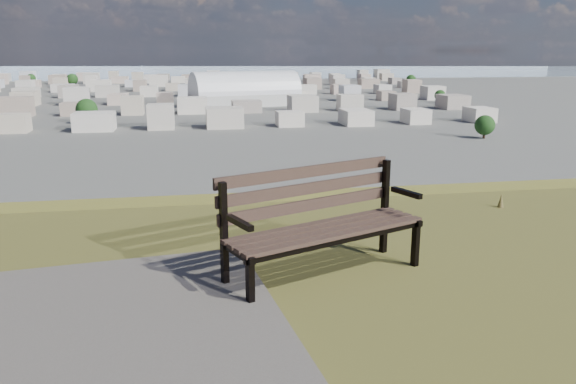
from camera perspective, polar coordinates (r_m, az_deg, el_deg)
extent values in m
cube|color=#3E2D23|center=(4.81, 5.30, -4.42)|extent=(1.75, 0.79, 0.04)
cube|color=#3E2D23|center=(4.91, 4.42, -4.04)|extent=(1.75, 0.79, 0.04)
cube|color=#3E2D23|center=(5.00, 3.57, -3.67)|extent=(1.75, 0.79, 0.04)
cube|color=#3E2D23|center=(5.10, 2.75, -3.31)|extent=(1.75, 0.79, 0.04)
cube|color=#3E2D23|center=(5.12, 2.24, -1.32)|extent=(1.73, 0.75, 0.10)
cube|color=#3E2D23|center=(5.10, 2.09, 0.37)|extent=(1.73, 0.75, 0.10)
cube|color=#3E2D23|center=(5.09, 1.94, 2.06)|extent=(1.73, 0.75, 0.10)
cube|color=black|center=(4.42, -3.86, -9.26)|extent=(0.07, 0.08, 0.45)
cube|color=black|center=(4.70, -6.52, -4.64)|extent=(0.07, 0.08, 0.95)
cube|color=black|center=(4.52, -5.16, -6.09)|extent=(0.25, 0.50, 0.05)
cube|color=black|center=(4.39, -4.93, -3.13)|extent=(0.19, 0.36, 0.05)
cube|color=black|center=(5.44, 12.83, -5.05)|extent=(0.07, 0.08, 0.45)
cube|color=black|center=(5.67, 9.80, -1.49)|extent=(0.07, 0.08, 0.95)
cube|color=black|center=(5.52, 11.43, -2.56)|extent=(0.25, 0.50, 0.05)
cube|color=black|center=(5.41, 11.94, -0.07)|extent=(0.19, 0.36, 0.05)
cube|color=black|center=(4.82, 5.36, -4.98)|extent=(1.73, 0.75, 0.04)
cube|color=black|center=(5.12, 2.67, -3.78)|extent=(1.73, 0.75, 0.04)
cone|color=brown|center=(7.80, 20.82, -0.83)|extent=(0.08, 0.08, 0.18)
cube|color=#B8B8B3|center=(288.03, -4.39, 9.34)|extent=(56.95, 34.22, 5.91)
cylinder|color=white|center=(287.80, -4.41, 9.92)|extent=(56.95, 34.22, 22.46)
cube|color=beige|center=(212.80, -25.94, 6.41)|extent=(11.00, 11.00, 7.00)
cube|color=#A1948A|center=(207.49, -19.53, 6.86)|extent=(11.00, 11.00, 7.00)
cube|color=#C5AD9D|center=(204.88, -12.86, 7.23)|extent=(11.00, 11.00, 7.00)
cube|color=silver|center=(205.06, -6.10, 7.51)|extent=(11.00, 11.00, 7.00)
cube|color=#BEAF9A|center=(208.03, 0.57, 7.68)|extent=(11.00, 11.00, 7.00)
cube|color=#A18C7C|center=(213.67, 6.97, 7.75)|extent=(11.00, 11.00, 7.00)
cube|color=beige|center=(221.77, 12.98, 7.73)|extent=(11.00, 11.00, 7.00)
cube|color=beige|center=(232.09, 18.50, 7.63)|extent=(11.00, 11.00, 7.00)
cube|color=#C5AD9D|center=(263.93, -25.58, 7.69)|extent=(11.00, 11.00, 7.00)
cube|color=silver|center=(258.56, -20.41, 8.08)|extent=(11.00, 11.00, 7.00)
cube|color=#BEAF9A|center=(255.34, -15.06, 8.41)|extent=(11.00, 11.00, 7.00)
cube|color=#A18C7C|center=(254.35, -9.62, 8.67)|extent=(11.00, 11.00, 7.00)
cube|color=beige|center=(255.63, -4.17, 8.86)|extent=(11.00, 11.00, 7.00)
cube|color=beige|center=(259.13, 1.18, 8.96)|extent=(11.00, 11.00, 7.00)
cube|color=beige|center=(264.77, 6.35, 8.99)|extent=(11.00, 11.00, 7.00)
cube|color=#A1948A|center=(272.41, 11.27, 8.95)|extent=(11.00, 11.00, 7.00)
cube|color=#C5AD9D|center=(281.90, 15.88, 8.85)|extent=(11.00, 11.00, 7.00)
cube|color=#A18C7C|center=(315.15, -25.33, 8.55)|extent=(11.00, 11.00, 7.00)
cube|color=beige|center=(309.74, -21.01, 8.89)|extent=(11.00, 11.00, 7.00)
cube|color=beige|center=(306.11, -16.55, 9.19)|extent=(11.00, 11.00, 7.00)
cube|color=beige|center=(304.35, -12.00, 9.44)|extent=(11.00, 11.00, 7.00)
cube|color=#A1948A|center=(304.47, -7.42, 9.62)|extent=(11.00, 11.00, 7.00)
cube|color=#C5AD9D|center=(306.48, -2.87, 9.75)|extent=(11.00, 11.00, 7.00)
cube|color=silver|center=(310.33, 1.60, 9.82)|extent=(11.00, 11.00, 7.00)
cube|color=#BEAF9A|center=(315.97, 5.93, 9.83)|extent=(11.00, 11.00, 7.00)
cube|color=#A18C7C|center=(323.29, 10.09, 9.78)|extent=(11.00, 11.00, 7.00)
cube|color=beige|center=(332.19, 14.04, 9.70)|extent=(11.00, 11.00, 7.00)
cube|color=#A1948A|center=(366.42, -25.15, 9.17)|extent=(11.00, 11.00, 7.00)
cube|color=#C5AD9D|center=(360.98, -21.43, 9.47)|extent=(11.00, 11.00, 7.00)
cube|color=silver|center=(357.08, -17.61, 9.74)|extent=(11.00, 11.00, 7.00)
cube|color=#BEAF9A|center=(354.75, -13.71, 9.97)|extent=(11.00, 11.00, 7.00)
cube|color=#A18C7C|center=(354.04, -9.78, 10.16)|extent=(11.00, 11.00, 7.00)
cube|color=beige|center=(354.96, -5.84, 10.30)|extent=(11.00, 11.00, 7.00)
cube|color=beige|center=(357.49, -1.94, 10.39)|extent=(11.00, 11.00, 7.00)
cube|color=beige|center=(361.60, 1.89, 10.43)|extent=(11.00, 11.00, 7.00)
cube|color=#A1948A|center=(367.23, 5.62, 10.43)|extent=(11.00, 11.00, 7.00)
cube|color=#C5AD9D|center=(374.32, 9.23, 10.39)|extent=(11.00, 11.00, 7.00)
cube|color=silver|center=(382.79, 12.68, 10.31)|extent=(11.00, 11.00, 7.00)
cube|color=beige|center=(417.74, -25.02, 9.64)|extent=(11.00, 11.00, 7.00)
cube|color=beige|center=(412.27, -21.76, 9.91)|extent=(11.00, 11.00, 7.00)
cube|color=beige|center=(408.15, -18.41, 10.16)|extent=(11.00, 11.00, 7.00)
cube|color=#A1948A|center=(405.41, -15.00, 10.37)|extent=(11.00, 11.00, 7.00)
cube|color=#C5AD9D|center=(404.08, -11.56, 10.55)|extent=(11.00, 11.00, 7.00)
cube|color=silver|center=(404.17, -8.10, 10.70)|extent=(11.00, 11.00, 7.00)
cube|color=#BEAF9A|center=(405.68, -4.65, 10.80)|extent=(11.00, 11.00, 7.00)
cube|color=#A18C7C|center=(408.60, -1.24, 10.87)|extent=(11.00, 11.00, 7.00)
cube|color=beige|center=(412.90, 2.12, 10.89)|extent=(11.00, 11.00, 7.00)
cube|color=beige|center=(418.53, 5.39, 10.89)|extent=(11.00, 11.00, 7.00)
cube|color=beige|center=(425.45, 8.57, 10.85)|extent=(11.00, 11.00, 7.00)
cube|color=#A1948A|center=(433.58, 11.64, 10.78)|extent=(11.00, 11.00, 7.00)
cube|color=#BEAF9A|center=(469.07, -24.91, 10.01)|extent=(11.00, 11.00, 7.00)
cube|color=#A18C7C|center=(463.59, -22.01, 10.25)|extent=(11.00, 11.00, 7.00)
cube|color=beige|center=(459.30, -19.03, 10.48)|extent=(11.00, 11.00, 7.00)
cube|color=beige|center=(456.24, -16.01, 10.68)|extent=(11.00, 11.00, 7.00)
cube|color=beige|center=(454.42, -12.95, 10.85)|extent=(11.00, 11.00, 7.00)
cube|color=#A1948A|center=(453.87, -9.87, 10.99)|extent=(11.00, 11.00, 7.00)
cube|color=#C5AD9D|center=(454.59, -6.79, 11.11)|extent=(11.00, 11.00, 7.00)
cube|color=silver|center=(456.56, -3.72, 11.19)|extent=(11.00, 11.00, 7.00)
cube|color=#BEAF9A|center=(459.79, -0.69, 11.24)|extent=(11.00, 11.00, 7.00)
cube|color=#A18C7C|center=(464.23, 2.29, 11.25)|extent=(11.00, 11.00, 7.00)
cube|color=beige|center=(469.86, 5.21, 11.24)|extent=(11.00, 11.00, 7.00)
cube|color=beige|center=(476.63, 8.05, 11.20)|extent=(11.00, 11.00, 7.00)
cube|color=beige|center=(484.50, 10.81, 11.14)|extent=(11.00, 11.00, 7.00)
cube|color=silver|center=(520.42, -24.83, 10.30)|extent=(11.00, 11.00, 7.00)
cube|color=#BEAF9A|center=(514.93, -22.21, 10.53)|extent=(11.00, 11.00, 7.00)
cube|color=#A18C7C|center=(510.51, -19.53, 10.73)|extent=(11.00, 11.00, 7.00)
cube|color=beige|center=(507.19, -16.82, 10.92)|extent=(11.00, 11.00, 7.00)
cube|color=beige|center=(504.99, -14.06, 11.09)|extent=(11.00, 11.00, 7.00)
cube|color=beige|center=(503.92, -11.29, 11.23)|extent=(11.00, 11.00, 7.00)
cube|color=#A1948A|center=(503.99, -8.51, 11.34)|extent=(11.00, 11.00, 7.00)
cube|color=#C5AD9D|center=(505.20, -5.74, 11.43)|extent=(11.00, 11.00, 7.00)
cube|color=silver|center=(507.55, -2.98, 11.49)|extent=(11.00, 11.00, 7.00)
cube|color=#BEAF9A|center=(511.02, -0.25, 11.53)|extent=(11.00, 11.00, 7.00)
cube|color=#A18C7C|center=(515.58, 2.43, 11.54)|extent=(11.00, 11.00, 7.00)
cube|color=beige|center=(521.21, 5.06, 11.53)|extent=(11.00, 11.00, 7.00)
cube|color=beige|center=(527.87, 7.63, 11.49)|extent=(11.00, 11.00, 7.00)
cube|color=beige|center=(535.52, 10.13, 11.44)|extent=(11.00, 11.00, 7.00)
cube|color=#C5AD9D|center=(578.24, -27.09, 10.32)|extent=(11.00, 11.00, 7.00)
cube|color=silver|center=(571.79, -24.76, 10.54)|extent=(11.00, 11.00, 7.00)
cube|color=#BEAF9A|center=(566.29, -22.37, 10.75)|extent=(11.00, 11.00, 7.00)
cube|color=#A18C7C|center=(561.76, -19.94, 10.94)|extent=(11.00, 11.00, 7.00)
cube|color=beige|center=(558.22, -17.47, 11.12)|extent=(11.00, 11.00, 7.00)
cube|color=beige|center=(555.70, -14.98, 11.27)|extent=(11.00, 11.00, 7.00)
cube|color=beige|center=(554.21, -12.46, 11.41)|extent=(11.00, 11.00, 7.00)
cube|color=#A1948A|center=(553.76, -9.93, 11.53)|extent=(11.00, 11.00, 7.00)
cube|color=#C5AD9D|center=(554.35, -7.40, 11.62)|extent=(11.00, 11.00, 7.00)
cube|color=silver|center=(555.97, -4.87, 11.69)|extent=(11.00, 11.00, 7.00)
cube|color=#BEAF9A|center=(558.62, -2.37, 11.74)|extent=(11.00, 11.00, 7.00)
cube|color=#A18C7C|center=(562.28, 0.11, 11.77)|extent=(11.00, 11.00, 7.00)
cube|color=beige|center=(566.94, 2.55, 11.78)|extent=(11.00, 11.00, 7.00)
cube|color=beige|center=(572.57, 4.94, 11.76)|extent=(11.00, 11.00, 7.00)
cube|color=beige|center=(579.13, 7.29, 11.73)|extent=(11.00, 11.00, 7.00)
cube|color=#A1948A|center=(586.61, 9.58, 11.68)|extent=(11.00, 11.00, 7.00)
cylinder|color=#322419|center=(188.96, 19.29, 5.48)|extent=(0.80, 0.80, 2.10)
sphere|color=#123313|center=(188.56, 19.36, 6.43)|extent=(6.30, 6.30, 6.30)
cylinder|color=#322419|center=(227.99, -19.69, 6.89)|extent=(0.80, 0.80, 2.70)
sphere|color=#123313|center=(227.57, -19.77, 7.90)|extent=(8.10, 8.10, 8.10)
cylinder|color=#322419|center=(313.39, 15.15, 8.92)|extent=(0.80, 0.80, 1.95)
sphere|color=#123313|center=(313.17, 15.18, 9.45)|extent=(5.85, 5.85, 5.85)
cylinder|color=#322419|center=(408.75, -1.24, 10.53)|extent=(0.80, 0.80, 2.25)
sphere|color=#123313|center=(408.55, -1.24, 11.01)|extent=(6.75, 6.75, 6.75)
cylinder|color=#322419|center=(472.32, -21.02, 10.14)|extent=(0.80, 0.80, 2.85)
sphere|color=#123313|center=(472.11, -21.06, 10.66)|extent=(8.55, 8.55, 8.55)
cylinder|color=#322419|center=(520.04, -24.59, 10.07)|extent=(0.80, 0.80, 2.40)
sphere|color=#123313|center=(519.87, -24.63, 10.46)|extent=(7.20, 7.20, 7.20)
cylinder|color=#322419|center=(307.19, -2.11, 9.31)|extent=(0.80, 0.80, 2.10)
sphere|color=#123313|center=(306.94, -2.12, 9.90)|extent=(6.30, 6.30, 6.30)
cylinder|color=#322419|center=(457.42, 12.36, 10.62)|extent=(0.80, 0.80, 2.55)
sphere|color=#123313|center=(457.23, 12.39, 11.10)|extent=(7.65, 7.65, 7.65)
cube|color=#98B1C1|center=(903.66, -10.02, 12.24)|extent=(2400.00, 700.00, 0.12)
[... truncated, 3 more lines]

